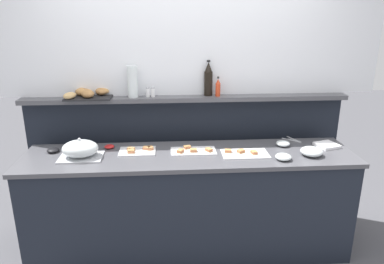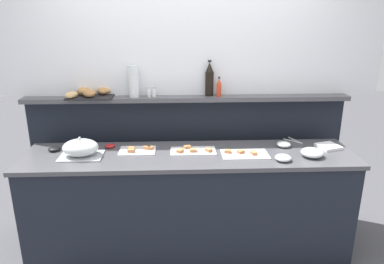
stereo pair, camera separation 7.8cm
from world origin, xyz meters
The scene contains 21 objects.
ground_plane centered at (0.00, 0.60, 0.00)m, with size 12.00×12.00×0.00m, color #4C4C51.
buffet_counter centered at (0.00, 0.00, 0.46)m, with size 2.72×0.63×0.92m.
back_ledge_unit centered at (0.00, 0.49, 0.69)m, with size 2.93×0.22×1.31m.
upper_wall_panel centered at (0.00, 0.52, 1.95)m, with size 3.53×0.08×1.29m, color white.
sandwich_platter_front centered at (0.45, -0.04, 0.92)m, with size 0.38×0.22×0.04m.
sandwich_platter_rear centered at (0.03, 0.05, 0.93)m, with size 0.38×0.19×0.04m.
sandwich_platter_side centered at (-0.43, 0.08, 0.93)m, with size 0.30×0.21×0.04m.
serving_cloche centered at (-0.87, -0.03, 0.99)m, with size 0.34×0.24×0.17m.
glass_bowl_large centered at (0.73, -0.18, 0.94)m, with size 0.13×0.13×0.05m.
glass_bowl_medium centered at (0.98, -0.10, 0.95)m, with size 0.18×0.18×0.07m.
glass_bowl_small centered at (0.82, 0.13, 0.94)m, with size 0.12×0.12×0.05m.
condiment_bowl_cream centered at (-0.68, 0.18, 0.93)m, with size 0.08×0.08×0.03m, color red.
condiment_bowl_red centered at (-1.13, 0.12, 0.93)m, with size 0.10×0.10×0.04m, color black.
serving_tongs centered at (0.96, 0.26, 0.92)m, with size 0.14×0.18×0.01m.
napkin_stack centered at (1.20, 0.09, 0.93)m, with size 0.17×0.17×0.03m, color white.
wine_bottle_dark centered at (0.20, 0.44, 1.45)m, with size 0.08×0.08×0.32m.
hot_sauce_bottle centered at (0.28, 0.40, 1.38)m, with size 0.04×0.04×0.18m.
salt_shaker centered at (-0.34, 0.42, 1.35)m, with size 0.03×0.03×0.09m.
pepper_shaker centered at (-0.30, 0.42, 1.35)m, with size 0.03×0.03×0.09m.
bread_basket centered at (-0.87, 0.44, 1.34)m, with size 0.41×0.32×0.08m.
water_carafe centered at (-0.47, 0.42, 1.44)m, with size 0.09×0.09×0.28m, color silver.
Camera 1 is at (-0.18, -2.77, 2.03)m, focal length 34.03 mm.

